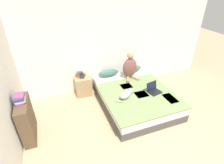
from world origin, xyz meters
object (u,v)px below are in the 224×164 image
at_px(table_lamp, 81,65).
at_px(bookshelf, 27,120).
at_px(pillow_far, 132,69).
at_px(cat_tabby, 126,94).
at_px(bed, 135,97).
at_px(book_stack_top, 19,99).
at_px(nightstand, 83,86).
at_px(laptop_open, 154,90).
at_px(pillow_near, 109,73).
at_px(person_sitting, 130,67).

height_order(table_lamp, bookshelf, table_lamp).
xyz_separation_m(pillow_far, cat_tabby, (-0.72, -1.14, -0.01)).
xyz_separation_m(bed, book_stack_top, (-2.52, -0.21, 0.75)).
relative_size(pillow_far, table_lamp, 1.14).
relative_size(nightstand, table_lamp, 1.04).
height_order(bookshelf, book_stack_top, book_stack_top).
relative_size(laptop_open, book_stack_top, 1.49).
xyz_separation_m(laptop_open, table_lamp, (-1.55, 1.10, 0.45)).
xyz_separation_m(pillow_near, nightstand, (-0.78, -0.06, -0.24)).
distance_m(pillow_far, table_lamp, 1.58).
distance_m(bed, cat_tabby, 0.50).
bearing_deg(bookshelf, pillow_far, 21.87).
distance_m(bed, pillow_near, 1.06).
bearing_deg(person_sitting, bookshelf, -161.61).
relative_size(person_sitting, bookshelf, 0.89).
relative_size(bed, laptop_open, 5.84).
xyz_separation_m(bed, bookshelf, (-2.52, -0.22, 0.23)).
bearing_deg(person_sitting, laptop_open, -74.71).
bearing_deg(cat_tabby, bed, 5.67).
bearing_deg(table_lamp, person_sitting, -9.18).
xyz_separation_m(pillow_near, pillow_far, (0.75, 0.00, 0.00)).
distance_m(pillow_near, bookshelf, 2.44).
bearing_deg(nightstand, table_lamp, -160.23).
xyz_separation_m(nightstand, bookshelf, (-1.37, -1.10, 0.17)).
bearing_deg(bed, bookshelf, -175.10).
height_order(person_sitting, table_lamp, person_sitting).
bearing_deg(book_stack_top, nightstand, 38.78).
distance_m(pillow_far, nightstand, 1.54).
height_order(pillow_near, cat_tabby, pillow_near).
bearing_deg(cat_tabby, bookshelf, 156.31).
distance_m(pillow_far, laptop_open, 1.16).
distance_m(nightstand, bookshelf, 1.77).
relative_size(pillow_near, pillow_far, 1.00).
distance_m(bed, laptop_open, 0.52).
height_order(pillow_near, bookshelf, bookshelf).
bearing_deg(nightstand, bookshelf, -141.14).
bearing_deg(pillow_far, pillow_near, 180.00).
distance_m(cat_tabby, table_lamp, 1.41).
bearing_deg(pillow_near, person_sitting, -27.00).
distance_m(pillow_near, cat_tabby, 1.14).
bearing_deg(pillow_near, nightstand, -175.74).
bearing_deg(bed, pillow_far, 68.48).
xyz_separation_m(pillow_near, laptop_open, (0.77, -1.16, -0.05)).
bearing_deg(nightstand, cat_tabby, -53.51).
distance_m(bookshelf, book_stack_top, 0.52).
bearing_deg(bookshelf, table_lamp, 38.89).
bearing_deg(table_lamp, cat_tabby, -53.39).
xyz_separation_m(cat_tabby, book_stack_top, (-2.17, -0.01, 0.46)).
relative_size(laptop_open, table_lamp, 0.71).
distance_m(laptop_open, book_stack_top, 2.96).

